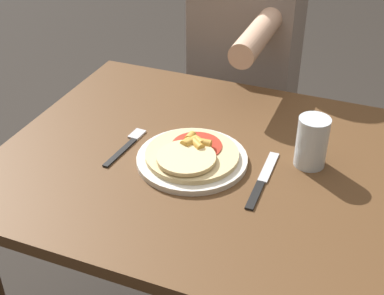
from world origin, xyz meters
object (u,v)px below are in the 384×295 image
object	(u,v)px
dining_table	(209,202)
person_diner	(245,59)
pizza	(191,154)
drinking_glass	(312,142)
fork	(127,145)
knife	(262,180)
plate	(192,159)

from	to	relation	value
dining_table	person_diner	xyz separation A→B (m)	(-0.11, 0.65, 0.10)
dining_table	pizza	bearing A→B (deg)	-135.34
dining_table	drinking_glass	bearing A→B (deg)	16.07
fork	knife	size ratio (longest dim) A/B	0.80
plate	dining_table	bearing A→B (deg)	41.69
knife	person_diner	xyz separation A→B (m)	(-0.25, 0.69, -0.04)
dining_table	knife	size ratio (longest dim) A/B	4.44
drinking_glass	knife	bearing A→B (deg)	-128.13
plate	pizza	size ratio (longest dim) A/B	1.19
person_diner	plate	bearing A→B (deg)	-83.60
drinking_glass	plate	bearing A→B (deg)	-159.90
dining_table	drinking_glass	world-z (taller)	drinking_glass
person_diner	fork	bearing A→B (deg)	-98.09
dining_table	knife	distance (m)	0.20
dining_table	fork	distance (m)	0.25
fork	person_diner	xyz separation A→B (m)	(0.10, 0.67, -0.04)
fork	person_diner	distance (m)	0.68
drinking_glass	person_diner	bearing A→B (deg)	119.42
plate	knife	bearing A→B (deg)	-3.97
plate	person_diner	size ratio (longest dim) A/B	0.21
fork	person_diner	world-z (taller)	person_diner
dining_table	knife	world-z (taller)	knife
pizza	knife	world-z (taller)	pizza
dining_table	plate	distance (m)	0.15
fork	knife	bearing A→B (deg)	-2.94
dining_table	drinking_glass	distance (m)	0.30
drinking_glass	person_diner	size ratio (longest dim) A/B	0.10
dining_table	pizza	xyz separation A→B (m)	(-0.03, -0.03, 0.16)
plate	pizza	world-z (taller)	pizza
plate	knife	distance (m)	0.17
plate	person_diner	xyz separation A→B (m)	(-0.08, 0.68, -0.04)
pizza	drinking_glass	distance (m)	0.27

